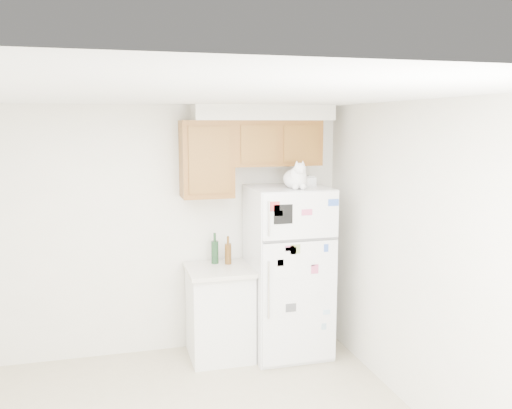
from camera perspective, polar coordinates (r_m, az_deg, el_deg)
name	(u,v)px	position (r m, az deg, el deg)	size (l,w,h in m)	color
room_shell	(193,219)	(3.74, -6.67, -1.50)	(3.84, 4.04, 2.52)	white
refrigerator	(288,271)	(5.49, 3.40, -7.01)	(0.76, 0.78, 1.70)	white
base_counter	(220,312)	(5.50, -3.85, -11.21)	(0.64, 0.64, 0.92)	white
cat	(296,178)	(5.20, 4.25, 2.83)	(0.27, 0.40, 0.28)	white
storage_box_back	(304,181)	(5.45, 5.02, 2.50)	(0.18, 0.13, 0.10)	white
storage_box_front	(307,182)	(5.37, 5.40, 2.36)	(0.15, 0.11, 0.09)	white
bottle_green	(215,248)	(5.48, -4.36, -4.61)	(0.07, 0.07, 0.31)	#19381E
bottle_amber	(228,250)	(5.45, -2.96, -4.82)	(0.07, 0.07, 0.29)	#593814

